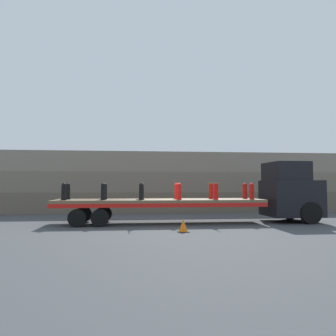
{
  "coord_description": "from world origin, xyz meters",
  "views": [
    {
      "loc": [
        -1.41,
        -17.41,
        2.05
      ],
      "look_at": [
        0.45,
        0.0,
        2.94
      ],
      "focal_mm": 35.0,
      "sensor_mm": 36.0,
      "label": 1
    }
  ],
  "objects": [
    {
      "name": "traffic_cone",
      "position": [
        0.76,
        -3.28,
        0.29
      ],
      "size": [
        0.48,
        0.48,
        0.59
      ],
      "color": "black",
      "rests_on": "ground_plane"
    },
    {
      "name": "fire_hydrant_black_far_2",
      "position": [
        -0.97,
        0.53,
        1.7
      ],
      "size": [
        0.29,
        0.52,
        0.87
      ],
      "color": "black",
      "rests_on": "flatbed_trailer"
    },
    {
      "name": "fire_hydrant_red_far_5",
      "position": [
        4.87,
        0.53,
        1.7
      ],
      "size": [
        0.29,
        0.52,
        0.87
      ],
      "color": "red",
      "rests_on": "flatbed_trailer"
    },
    {
      "name": "fire_hydrant_black_near_1",
      "position": [
        -2.92,
        -0.53,
        1.7
      ],
      "size": [
        0.29,
        0.52,
        0.87
      ],
      "color": "black",
      "rests_on": "flatbed_trailer"
    },
    {
      "name": "truck_cab",
      "position": [
        7.37,
        0.0,
        1.63
      ],
      "size": [
        2.74,
        2.65,
        3.29
      ],
      "color": "black",
      "rests_on": "ground_plane"
    },
    {
      "name": "fire_hydrant_red_near_3",
      "position": [
        0.97,
        -0.53,
        1.7
      ],
      "size": [
        0.29,
        0.52,
        0.87
      ],
      "color": "red",
      "rests_on": "flatbed_trailer"
    },
    {
      "name": "fire_hydrant_red_far_3",
      "position": [
        0.97,
        0.53,
        1.7
      ],
      "size": [
        0.29,
        0.52,
        0.87
      ],
      "color": "red",
      "rests_on": "flatbed_trailer"
    },
    {
      "name": "rock_cliff",
      "position": [
        0.0,
        7.7,
        2.24
      ],
      "size": [
        60.0,
        3.3,
        4.49
      ],
      "color": "#665B4C",
      "rests_on": "ground_plane"
    },
    {
      "name": "cargo_strap_rear",
      "position": [
        -0.97,
        0.0,
        2.15
      ],
      "size": [
        0.05,
        2.63,
        0.01
      ],
      "color": "yellow",
      "rests_on": "fire_hydrant_black_near_2"
    },
    {
      "name": "fire_hydrant_black_far_0",
      "position": [
        -4.87,
        0.53,
        1.7
      ],
      "size": [
        0.29,
        0.52,
        0.87
      ],
      "color": "black",
      "rests_on": "flatbed_trailer"
    },
    {
      "name": "fire_hydrant_red_far_4",
      "position": [
        2.92,
        0.53,
        1.7
      ],
      "size": [
        0.29,
        0.52,
        0.87
      ],
      "color": "red",
      "rests_on": "flatbed_trailer"
    },
    {
      "name": "flatbed_trailer",
      "position": [
        -0.63,
        0.0,
        1.05
      ],
      "size": [
        10.94,
        2.53,
        1.27
      ],
      "color": "brown",
      "rests_on": "ground_plane"
    },
    {
      "name": "fire_hydrant_black_far_1",
      "position": [
        -2.92,
        0.53,
        1.7
      ],
      "size": [
        0.29,
        0.52,
        0.87
      ],
      "color": "black",
      "rests_on": "flatbed_trailer"
    },
    {
      "name": "ground_plane",
      "position": [
        0.0,
        0.0,
        0.0
      ],
      "size": [
        120.0,
        120.0,
        0.0
      ],
      "primitive_type": "plane",
      "color": "#3F4244"
    },
    {
      "name": "fire_hydrant_black_near_2",
      "position": [
        -0.97,
        -0.53,
        1.7
      ],
      "size": [
        0.29,
        0.52,
        0.87
      ],
      "color": "black",
      "rests_on": "flatbed_trailer"
    },
    {
      "name": "fire_hydrant_black_near_0",
      "position": [
        -4.87,
        -0.53,
        1.7
      ],
      "size": [
        0.29,
        0.52,
        0.87
      ],
      "color": "black",
      "rests_on": "flatbed_trailer"
    },
    {
      "name": "cargo_strap_middle",
      "position": [
        2.92,
        0.0,
        2.15
      ],
      "size": [
        0.05,
        2.63,
        0.01
      ],
      "color": "yellow",
      "rests_on": "fire_hydrant_red_near_4"
    },
    {
      "name": "fire_hydrant_red_near_4",
      "position": [
        2.92,
        -0.53,
        1.7
      ],
      "size": [
        0.29,
        0.52,
        0.87
      ],
      "color": "red",
      "rests_on": "flatbed_trailer"
    },
    {
      "name": "fire_hydrant_red_near_5",
      "position": [
        4.87,
        -0.53,
        1.7
      ],
      "size": [
        0.29,
        0.52,
        0.87
      ],
      "color": "red",
      "rests_on": "flatbed_trailer"
    }
  ]
}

